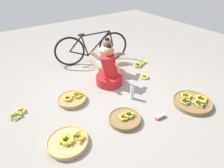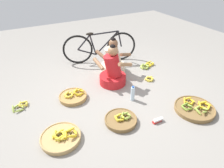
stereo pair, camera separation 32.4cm
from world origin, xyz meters
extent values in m
plane|color=gray|center=(0.00, 0.00, 0.00)|extent=(10.00, 10.00, 0.00)
cylinder|color=red|center=(0.28, 0.30, 0.09)|extent=(0.52, 0.52, 0.18)
cylinder|color=red|center=(0.28, 0.30, 0.39)|extent=(0.44, 0.41, 0.47)
sphere|color=#9E704C|center=(0.28, 0.30, 0.69)|extent=(0.19, 0.19, 0.19)
sphere|color=black|center=(0.28, 0.30, 0.77)|extent=(0.10, 0.10, 0.10)
cylinder|color=#9E704C|center=(0.01, 0.34, 0.48)|extent=(0.11, 0.31, 0.16)
cylinder|color=#9E704C|center=(0.43, 0.09, 0.48)|extent=(0.31, 0.11, 0.16)
cylinder|color=beige|center=(0.51, 0.71, 0.09)|extent=(0.52, 0.52, 0.18)
cylinder|color=beige|center=(0.51, 0.71, 0.37)|extent=(0.45, 0.40, 0.44)
sphere|color=brown|center=(0.51, 0.71, 0.65)|extent=(0.19, 0.19, 0.19)
sphere|color=black|center=(0.51, 0.71, 0.73)|extent=(0.10, 0.10, 0.10)
cylinder|color=brown|center=(0.24, 0.72, 0.45)|extent=(0.16, 0.31, 0.16)
cylinder|color=brown|center=(0.69, 0.51, 0.45)|extent=(0.31, 0.17, 0.16)
torus|color=black|center=(-0.01, 1.45, 0.34)|extent=(0.67, 0.24, 0.68)
torus|color=black|center=(0.97, 1.15, 0.34)|extent=(0.67, 0.24, 0.68)
cylinder|color=black|center=(0.64, 1.25, 0.45)|extent=(0.54, 0.19, 0.55)
cylinder|color=black|center=(0.33, 1.34, 0.43)|extent=(0.15, 0.07, 0.49)
cylinder|color=black|center=(0.58, 1.27, 0.69)|extent=(0.63, 0.22, 0.08)
cylinder|color=black|center=(0.19, 1.39, 0.27)|extent=(0.41, 0.15, 0.18)
cylinder|color=black|center=(0.13, 1.40, 0.50)|extent=(0.31, 0.12, 0.35)
cylinder|color=black|center=(0.93, 1.16, 0.53)|extent=(0.12, 0.06, 0.38)
ellipsoid|color=black|center=(0.27, 1.36, 0.70)|extent=(0.18, 0.08, 0.05)
cylinder|color=brown|center=(1.07, -1.06, 0.03)|extent=(0.64, 0.64, 0.06)
torus|color=brown|center=(1.07, -1.06, 0.06)|extent=(0.65, 0.65, 0.02)
ellipsoid|color=gold|center=(1.29, -1.12, 0.09)|extent=(0.05, 0.16, 0.07)
ellipsoid|color=gold|center=(1.24, -1.06, 0.09)|extent=(0.16, 0.10, 0.08)
ellipsoid|color=gold|center=(1.15, -1.09, 0.10)|extent=(0.11, 0.16, 0.09)
ellipsoid|color=gold|center=(1.16, -1.17, 0.09)|extent=(0.14, 0.15, 0.07)
ellipsoid|color=gold|center=(1.25, -1.18, 0.09)|extent=(0.16, 0.12, 0.06)
sphere|color=#382D19|center=(1.21, -1.12, 0.09)|extent=(0.03, 0.03, 0.03)
ellipsoid|color=gold|center=(1.15, -0.93, 0.09)|extent=(0.06, 0.15, 0.07)
ellipsoid|color=gold|center=(1.11, -0.86, 0.09)|extent=(0.14, 0.10, 0.08)
ellipsoid|color=gold|center=(1.03, -0.87, 0.09)|extent=(0.12, 0.13, 0.07)
ellipsoid|color=gold|center=(1.04, -0.96, 0.09)|extent=(0.13, 0.12, 0.08)
ellipsoid|color=gold|center=(1.11, -0.97, 0.08)|extent=(0.15, 0.09, 0.06)
sphere|color=#382D19|center=(1.08, -0.91, 0.09)|extent=(0.03, 0.03, 0.03)
ellipsoid|color=olive|center=(1.00, -1.00, 0.09)|extent=(0.05, 0.14, 0.07)
ellipsoid|color=olive|center=(0.95, -0.95, 0.09)|extent=(0.14, 0.06, 0.08)
ellipsoid|color=olive|center=(0.88, -1.01, 0.08)|extent=(0.03, 0.14, 0.05)
ellipsoid|color=olive|center=(0.94, -1.07, 0.09)|extent=(0.14, 0.04, 0.06)
sphere|color=#382D19|center=(0.94, -1.01, 0.09)|extent=(0.03, 0.03, 0.03)
ellipsoid|color=#9EB747|center=(1.14, -1.18, 0.10)|extent=(0.05, 0.16, 0.10)
ellipsoid|color=#9EB747|center=(1.08, -1.10, 0.09)|extent=(0.16, 0.04, 0.07)
ellipsoid|color=#9EB747|center=(1.01, -1.18, 0.10)|extent=(0.04, 0.16, 0.09)
ellipsoid|color=#9EB747|center=(1.08, -1.24, 0.10)|extent=(0.16, 0.06, 0.09)
sphere|color=#382D19|center=(1.07, -1.17, 0.09)|extent=(0.03, 0.03, 0.03)
cylinder|color=tan|center=(-1.03, -0.64, 0.03)|extent=(0.55, 0.55, 0.06)
torus|color=tan|center=(-1.03, -0.64, 0.06)|extent=(0.56, 0.56, 0.02)
ellipsoid|color=gold|center=(-0.83, -0.68, 0.09)|extent=(0.04, 0.15, 0.08)
ellipsoid|color=gold|center=(-0.89, -0.62, 0.09)|extent=(0.15, 0.06, 0.09)
ellipsoid|color=gold|center=(-0.96, -0.67, 0.09)|extent=(0.07, 0.16, 0.06)
ellipsoid|color=gold|center=(-0.90, -0.75, 0.10)|extent=(0.15, 0.05, 0.10)
sphere|color=#382D19|center=(-0.90, -0.68, 0.09)|extent=(0.04, 0.04, 0.04)
ellipsoid|color=yellow|center=(-0.98, -0.63, 0.09)|extent=(0.05, 0.15, 0.07)
ellipsoid|color=yellow|center=(-1.03, -0.56, 0.09)|extent=(0.15, 0.08, 0.07)
ellipsoid|color=yellow|center=(-1.10, -0.59, 0.09)|extent=(0.12, 0.14, 0.06)
ellipsoid|color=yellow|center=(-1.09, -0.67, 0.10)|extent=(0.13, 0.12, 0.09)
ellipsoid|color=yellow|center=(-1.02, -0.68, 0.09)|extent=(0.14, 0.11, 0.08)
sphere|color=#382D19|center=(-1.05, -0.62, 0.09)|extent=(0.03, 0.03, 0.03)
ellipsoid|color=yellow|center=(-0.97, -0.66, 0.09)|extent=(0.06, 0.15, 0.07)
ellipsoid|color=yellow|center=(-1.01, -0.59, 0.08)|extent=(0.15, 0.09, 0.06)
ellipsoid|color=yellow|center=(-1.05, -0.59, 0.09)|extent=(0.15, 0.06, 0.07)
ellipsoid|color=yellow|center=(-1.10, -0.64, 0.09)|extent=(0.06, 0.15, 0.09)
ellipsoid|color=yellow|center=(-1.10, -0.67, 0.08)|extent=(0.09, 0.15, 0.05)
ellipsoid|color=yellow|center=(-1.05, -0.71, 0.09)|extent=(0.15, 0.06, 0.08)
ellipsoid|color=yellow|center=(-0.99, -0.70, 0.09)|extent=(0.13, 0.12, 0.07)
sphere|color=#382D19|center=(-1.04, -0.65, 0.09)|extent=(0.03, 0.03, 0.03)
cylinder|color=brown|center=(-0.13, -0.73, 0.03)|extent=(0.48, 0.48, 0.06)
torus|color=brown|center=(-0.13, -0.73, 0.06)|extent=(0.50, 0.50, 0.02)
ellipsoid|color=#9EB747|center=(0.01, -0.73, 0.09)|extent=(0.04, 0.13, 0.08)
ellipsoid|color=#9EB747|center=(-0.03, -0.68, 0.09)|extent=(0.13, 0.07, 0.07)
ellipsoid|color=#9EB747|center=(-0.08, -0.69, 0.09)|extent=(0.12, 0.11, 0.08)
ellipsoid|color=#9EB747|center=(-0.09, -0.76, 0.09)|extent=(0.10, 0.12, 0.08)
ellipsoid|color=#9EB747|center=(-0.03, -0.78, 0.09)|extent=(0.13, 0.06, 0.06)
sphere|color=#382D19|center=(-0.05, -0.73, 0.09)|extent=(0.03, 0.03, 0.03)
ellipsoid|color=yellow|center=(-0.10, -0.73, 0.09)|extent=(0.06, 0.12, 0.08)
ellipsoid|color=yellow|center=(-0.14, -0.67, 0.09)|extent=(0.12, 0.05, 0.08)
ellipsoid|color=yellow|center=(-0.20, -0.72, 0.09)|extent=(0.04, 0.12, 0.08)
ellipsoid|color=yellow|center=(-0.16, -0.77, 0.09)|extent=(0.12, 0.05, 0.06)
sphere|color=#382D19|center=(-0.15, -0.72, 0.09)|extent=(0.03, 0.03, 0.03)
cylinder|color=#A87F47|center=(-0.58, 0.18, 0.03)|extent=(0.48, 0.48, 0.06)
torus|color=#A87F47|center=(-0.58, 0.18, 0.06)|extent=(0.49, 0.49, 0.02)
ellipsoid|color=gold|center=(-0.41, 0.21, 0.10)|extent=(0.06, 0.15, 0.09)
ellipsoid|color=gold|center=(-0.45, 0.25, 0.09)|extent=(0.15, 0.07, 0.08)
ellipsoid|color=gold|center=(-0.51, 0.25, 0.10)|extent=(0.14, 0.11, 0.09)
ellipsoid|color=gold|center=(-0.54, 0.18, 0.10)|extent=(0.06, 0.15, 0.09)
ellipsoid|color=gold|center=(-0.51, 0.14, 0.10)|extent=(0.14, 0.11, 0.09)
ellipsoid|color=gold|center=(-0.45, 0.13, 0.09)|extent=(0.15, 0.08, 0.06)
sphere|color=#382D19|center=(-0.47, 0.19, 0.09)|extent=(0.03, 0.03, 0.03)
ellipsoid|color=yellow|center=(-0.59, 0.19, 0.09)|extent=(0.05, 0.13, 0.07)
ellipsoid|color=yellow|center=(-0.63, 0.25, 0.09)|extent=(0.13, 0.08, 0.06)
ellipsoid|color=yellow|center=(-0.67, 0.25, 0.10)|extent=(0.13, 0.09, 0.08)
ellipsoid|color=yellow|center=(-0.70, 0.22, 0.09)|extent=(0.07, 0.13, 0.06)
ellipsoid|color=yellow|center=(-0.70, 0.18, 0.10)|extent=(0.08, 0.13, 0.08)
ellipsoid|color=yellow|center=(-0.66, 0.14, 0.09)|extent=(0.13, 0.06, 0.06)
ellipsoid|color=yellow|center=(-0.62, 0.15, 0.09)|extent=(0.13, 0.09, 0.07)
sphere|color=#382D19|center=(-0.65, 0.20, 0.09)|extent=(0.03, 0.03, 0.03)
ellipsoid|color=yellow|center=(1.05, 0.05, 0.03)|extent=(0.04, 0.14, 0.08)
ellipsoid|color=yellow|center=(1.03, 0.09, 0.04)|extent=(0.13, 0.12, 0.09)
ellipsoid|color=yellow|center=(0.97, 0.10, 0.03)|extent=(0.14, 0.08, 0.07)
ellipsoid|color=yellow|center=(0.93, 0.04, 0.03)|extent=(0.06, 0.14, 0.06)
ellipsoid|color=yellow|center=(0.96, 0.00, 0.03)|extent=(0.13, 0.11, 0.07)
ellipsoid|color=yellow|center=(1.03, 0.00, 0.03)|extent=(0.13, 0.12, 0.07)
sphere|color=#382D19|center=(0.99, 0.05, 0.03)|extent=(0.03, 0.03, 0.03)
ellipsoid|color=#9EB747|center=(1.29, 0.52, 0.04)|extent=(0.06, 0.16, 0.09)
ellipsoid|color=#9EB747|center=(1.26, 0.58, 0.04)|extent=(0.15, 0.12, 0.09)
ellipsoid|color=#9EB747|center=(1.19, 0.58, 0.04)|extent=(0.16, 0.11, 0.10)
ellipsoid|color=#9EB747|center=(1.15, 0.53, 0.03)|extent=(0.07, 0.16, 0.07)
ellipsoid|color=#9EB747|center=(1.18, 0.46, 0.04)|extent=(0.15, 0.12, 0.10)
ellipsoid|color=#9EB747|center=(1.26, 0.46, 0.03)|extent=(0.15, 0.12, 0.06)
sphere|color=#382D19|center=(1.22, 0.52, 0.03)|extent=(0.04, 0.04, 0.04)
ellipsoid|color=gold|center=(1.40, 0.56, 0.03)|extent=(0.04, 0.13, 0.08)
ellipsoid|color=gold|center=(1.33, 0.61, 0.03)|extent=(0.13, 0.06, 0.08)
ellipsoid|color=gold|center=(1.29, 0.54, 0.03)|extent=(0.07, 0.13, 0.08)
ellipsoid|color=gold|center=(1.34, 0.50, 0.03)|extent=(0.13, 0.05, 0.06)
sphere|color=#382D19|center=(1.34, 0.55, 0.03)|extent=(0.04, 0.04, 0.04)
ellipsoid|color=yellow|center=(1.49, 0.58, 0.04)|extent=(0.07, 0.15, 0.09)
ellipsoid|color=yellow|center=(1.44, 0.66, 0.03)|extent=(0.16, 0.07, 0.08)
ellipsoid|color=yellow|center=(1.37, 0.63, 0.03)|extent=(0.11, 0.15, 0.07)
ellipsoid|color=yellow|center=(1.37, 0.56, 0.04)|extent=(0.11, 0.15, 0.09)
ellipsoid|color=yellow|center=(1.45, 0.53, 0.03)|extent=(0.15, 0.09, 0.06)
sphere|color=#382D19|center=(1.43, 0.59, 0.03)|extent=(0.03, 0.03, 0.03)
ellipsoid|color=#9EB747|center=(-1.42, 0.33, 0.03)|extent=(0.05, 0.16, 0.08)
ellipsoid|color=#9EB747|center=(-1.50, 0.39, 0.03)|extent=(0.16, 0.06, 0.07)
ellipsoid|color=#9EB747|center=(-1.56, 0.33, 0.03)|extent=(0.04, 0.16, 0.09)
ellipsoid|color=#9EB747|center=(-1.47, 0.25, 0.02)|extent=(0.16, 0.06, 0.06)
sphere|color=#382D19|center=(-1.49, 0.32, 0.03)|extent=(0.03, 0.03, 0.03)
ellipsoid|color=yellow|center=(-1.34, 0.38, 0.03)|extent=(0.06, 0.13, 0.08)
ellipsoid|color=yellow|center=(-1.37, 0.45, 0.03)|extent=(0.13, 0.09, 0.07)
ellipsoid|color=yellow|center=(-1.44, 0.42, 0.03)|extent=(0.09, 0.13, 0.07)
ellipsoid|color=yellow|center=(-1.44, 0.36, 0.03)|extent=(0.11, 0.12, 0.07)
ellipsoid|color=yellow|center=(-1.39, 0.34, 0.03)|extent=(0.13, 0.04, 0.08)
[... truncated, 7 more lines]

